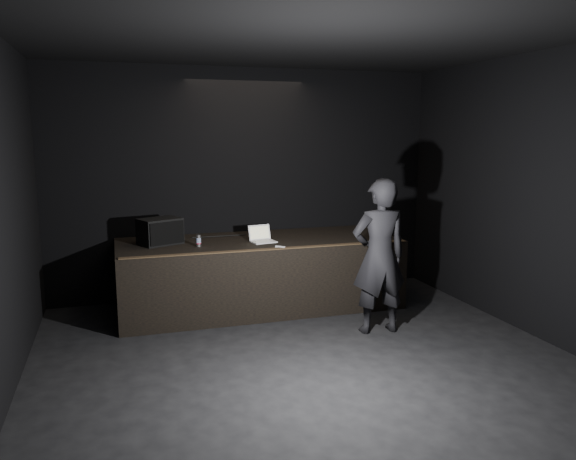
% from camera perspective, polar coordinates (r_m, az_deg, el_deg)
% --- Properties ---
extents(ground, '(7.00, 7.00, 0.00)m').
position_cam_1_polar(ground, '(5.94, 3.90, -15.36)').
color(ground, black).
rests_on(ground, ground).
extents(room_walls, '(6.10, 7.10, 3.52)m').
position_cam_1_polar(room_walls, '(5.39, 4.16, 4.47)').
color(room_walls, black).
rests_on(room_walls, ground).
extents(stage_riser, '(4.00, 1.50, 1.00)m').
position_cam_1_polar(stage_riser, '(8.23, -2.94, -4.40)').
color(stage_riser, black).
rests_on(stage_riser, ground).
extents(riser_lip, '(3.92, 0.10, 0.01)m').
position_cam_1_polar(riser_lip, '(7.45, -1.62, -1.92)').
color(riser_lip, brown).
rests_on(riser_lip, stage_riser).
extents(stage_monitor, '(0.65, 0.58, 0.36)m').
position_cam_1_polar(stage_monitor, '(7.94, -12.85, -0.13)').
color(stage_monitor, black).
rests_on(stage_monitor, stage_riser).
extents(cable, '(0.82, 0.02, 0.02)m').
position_cam_1_polar(cable, '(8.39, -7.01, -0.63)').
color(cable, black).
rests_on(cable, stage_riser).
extents(laptop, '(0.38, 0.35, 0.23)m').
position_cam_1_polar(laptop, '(7.96, -2.68, -0.77)').
color(laptop, silver).
rests_on(laptop, stage_riser).
extents(beer_can, '(0.07, 0.07, 0.16)m').
position_cam_1_polar(beer_can, '(7.70, -9.08, -1.09)').
color(beer_can, silver).
rests_on(beer_can, stage_riser).
extents(plastic_cup, '(0.09, 0.09, 0.11)m').
position_cam_1_polar(plastic_cup, '(8.10, -2.46, -0.62)').
color(plastic_cup, white).
rests_on(plastic_cup, stage_riser).
extents(wii_remote, '(0.12, 0.12, 0.03)m').
position_cam_1_polar(wii_remote, '(7.53, -0.80, -1.73)').
color(wii_remote, silver).
rests_on(wii_remote, stage_riser).
extents(person, '(0.74, 0.50, 1.98)m').
position_cam_1_polar(person, '(7.17, 9.25, -2.66)').
color(person, black).
rests_on(person, ground).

